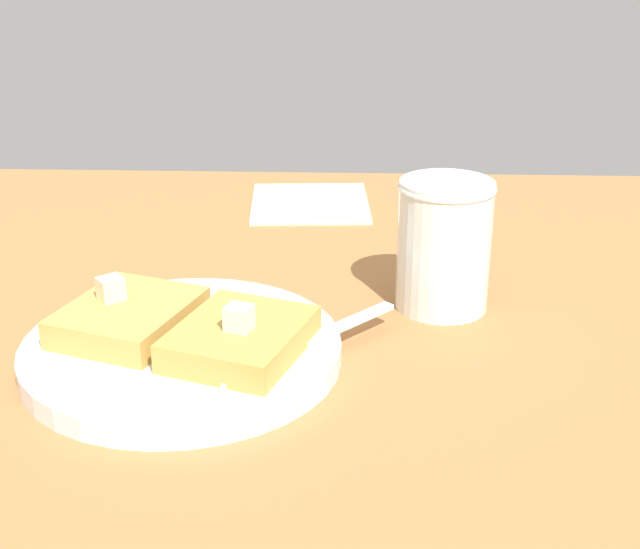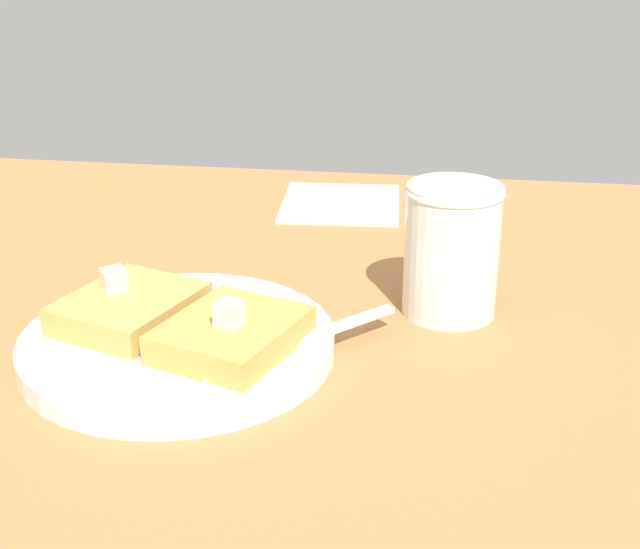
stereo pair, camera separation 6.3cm
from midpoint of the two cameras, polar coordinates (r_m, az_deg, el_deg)
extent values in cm
cube|color=#A56A3B|center=(61.67, -10.06, -6.92)|extent=(95.00, 95.00, 2.82)
cylinder|color=silver|center=(61.33, -6.19, -4.52)|extent=(21.46, 21.46, 1.55)
torus|color=navy|center=(61.15, -6.20, -4.21)|extent=(21.46, 21.46, 0.80)
cube|color=tan|center=(62.91, -9.62, -2.20)|extent=(10.31, 11.32, 1.98)
cube|color=#C19543|center=(58.41, -2.63, -3.94)|extent=(10.31, 11.32, 1.98)
cube|color=beige|center=(63.07, -10.34, -0.39)|extent=(2.19, 2.17, 1.63)
cube|color=#F0F1C8|center=(57.38, -2.67, -2.45)|extent=(2.03, 1.93, 1.63)
cube|color=silver|center=(61.28, 3.99, -3.46)|extent=(7.56, 7.85, 0.36)
cube|color=silver|center=(57.65, -0.79, -5.20)|extent=(3.53, 3.54, 0.36)
cube|color=silver|center=(55.52, -2.76, -6.41)|extent=(2.44, 2.53, 0.36)
cube|color=silver|center=(55.91, -3.09, -6.19)|extent=(2.44, 2.53, 0.36)
cube|color=silver|center=(56.31, -3.41, -5.97)|extent=(2.44, 2.53, 0.36)
cube|color=silver|center=(56.71, -3.73, -5.76)|extent=(2.44, 2.53, 0.36)
cylinder|color=#361609|center=(67.46, 10.97, 0.00)|extent=(6.45, 6.45, 6.23)
cylinder|color=silver|center=(66.77, 11.09, 1.47)|extent=(7.01, 7.01, 9.95)
torus|color=silver|center=(65.28, 11.39, 5.17)|extent=(7.23, 7.23, 0.50)
cube|color=beige|center=(91.38, 3.30, 4.54)|extent=(12.64, 13.45, 0.30)
camera|label=1|loc=(0.03, -87.14, 1.21)|focal=50.00mm
camera|label=2|loc=(0.03, 92.86, -1.21)|focal=50.00mm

